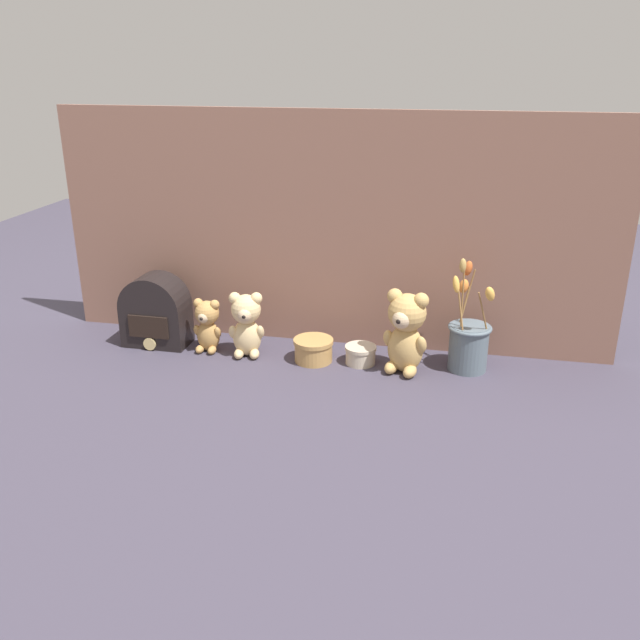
% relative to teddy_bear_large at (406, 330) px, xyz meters
% --- Properties ---
extents(ground_plane, '(4.00, 4.00, 0.00)m').
position_rel_teddy_bear_large_xyz_m(ground_plane, '(-0.24, 0.00, -0.12)').
color(ground_plane, '#3D3847').
extents(backdrop_wall, '(1.63, 0.02, 0.68)m').
position_rel_teddy_bear_large_xyz_m(backdrop_wall, '(-0.24, 0.17, 0.22)').
color(backdrop_wall, '#845B4C').
rests_on(backdrop_wall, ground).
extents(teddy_bear_large, '(0.13, 0.12, 0.23)m').
position_rel_teddy_bear_large_xyz_m(teddy_bear_large, '(0.00, 0.00, 0.00)').
color(teddy_bear_large, tan).
rests_on(teddy_bear_large, ground).
extents(teddy_bear_medium, '(0.11, 0.10, 0.19)m').
position_rel_teddy_bear_large_xyz_m(teddy_bear_medium, '(-0.45, 0.02, -0.02)').
color(teddy_bear_medium, '#DBBC84').
rests_on(teddy_bear_medium, ground).
extents(teddy_bear_small, '(0.09, 0.08, 0.16)m').
position_rel_teddy_bear_large_xyz_m(teddy_bear_small, '(-0.58, 0.02, -0.04)').
color(teddy_bear_small, tan).
rests_on(teddy_bear_small, ground).
extents(flower_vase, '(0.12, 0.13, 0.32)m').
position_rel_teddy_bear_large_xyz_m(flower_vase, '(0.17, 0.05, -0.04)').
color(flower_vase, slate).
rests_on(flower_vase, ground).
extents(vintage_radio, '(0.19, 0.11, 0.22)m').
position_rel_teddy_bear_large_xyz_m(vintage_radio, '(-0.74, 0.04, -0.02)').
color(vintage_radio, black).
rests_on(vintage_radio, ground).
extents(decorative_tin_tall, '(0.11, 0.11, 0.07)m').
position_rel_teddy_bear_large_xyz_m(decorative_tin_tall, '(-0.26, 0.02, -0.09)').
color(decorative_tin_tall, tan).
rests_on(decorative_tin_tall, ground).
extents(decorative_tin_short, '(0.09, 0.09, 0.05)m').
position_rel_teddy_bear_large_xyz_m(decorative_tin_short, '(-0.13, 0.03, -0.10)').
color(decorative_tin_short, beige).
rests_on(decorative_tin_short, ground).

